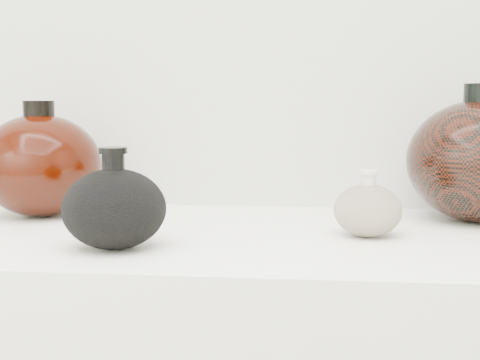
# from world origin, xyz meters

# --- Properties ---
(black_gourd_vase) EXTENTS (0.16, 0.16, 0.14)m
(black_gourd_vase) POSITION_xyz_m (-0.11, 0.83, 0.95)
(black_gourd_vase) COLOR black
(black_gourd_vase) RESTS_ON display_counter
(cream_gourd_vase) EXTENTS (0.13, 0.13, 0.10)m
(cream_gourd_vase) POSITION_xyz_m (0.23, 0.94, 0.94)
(cream_gourd_vase) COLOR beige
(cream_gourd_vase) RESTS_ON display_counter
(left_round_pot) EXTENTS (0.21, 0.21, 0.20)m
(left_round_pot) POSITION_xyz_m (-0.31, 1.06, 0.99)
(left_round_pot) COLOR black
(left_round_pot) RESTS_ON display_counter
(right_round_pot) EXTENTS (0.28, 0.28, 0.22)m
(right_round_pot) POSITION_xyz_m (0.41, 1.08, 1.00)
(right_round_pot) COLOR black
(right_round_pot) RESTS_ON display_counter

